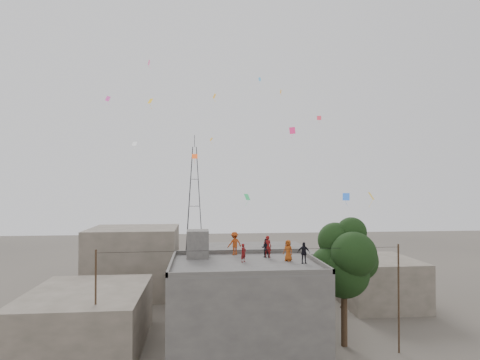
% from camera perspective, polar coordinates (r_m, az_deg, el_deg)
% --- Properties ---
extents(ground, '(140.00, 140.00, 0.00)m').
position_cam_1_polar(ground, '(29.71, 0.65, -23.38)').
color(ground, '#4D473F').
rests_on(ground, ground).
extents(main_building, '(10.00, 8.00, 6.10)m').
position_cam_1_polar(main_building, '(28.69, 0.65, -17.74)').
color(main_building, '#4C4A47').
rests_on(main_building, ground).
extents(parapet, '(10.00, 8.00, 0.30)m').
position_cam_1_polar(parapet, '(27.93, 0.65, -11.44)').
color(parapet, '#4C4A47').
rests_on(parapet, main_building).
extents(stair_head_box, '(1.60, 1.80, 2.00)m').
position_cam_1_polar(stair_head_box, '(30.20, -6.02, -9.01)').
color(stair_head_box, '#4C4A47').
rests_on(stair_head_box, main_building).
extents(neighbor_west, '(8.00, 10.00, 4.00)m').
position_cam_1_polar(neighbor_west, '(31.77, -21.01, -17.98)').
color(neighbor_west, '#5C5549').
rests_on(neighbor_west, ground).
extents(neighbor_north, '(12.00, 9.00, 5.00)m').
position_cam_1_polar(neighbor_north, '(42.53, 1.27, -12.95)').
color(neighbor_north, '#4C4A47').
rests_on(neighbor_north, ground).
extents(neighbor_northwest, '(9.00, 8.00, 7.00)m').
position_cam_1_polar(neighbor_northwest, '(44.55, -14.87, -11.06)').
color(neighbor_northwest, '#5C5549').
rests_on(neighbor_northwest, ground).
extents(neighbor_east, '(7.00, 8.00, 4.40)m').
position_cam_1_polar(neighbor_east, '(42.00, 18.94, -13.47)').
color(neighbor_east, '#5C5549').
rests_on(neighbor_east, ground).
extents(tree, '(4.90, 4.60, 9.10)m').
position_cam_1_polar(tree, '(30.22, 14.80, -10.89)').
color(tree, black).
rests_on(tree, ground).
extents(utility_line, '(20.12, 0.62, 7.40)m').
position_cam_1_polar(utility_line, '(27.34, 2.04, -16.89)').
color(utility_line, black).
rests_on(utility_line, ground).
extents(transmission_tower, '(2.97, 2.97, 20.01)m').
position_cam_1_polar(transmission_tower, '(67.35, -6.50, -2.89)').
color(transmission_tower, black).
rests_on(transmission_tower, ground).
extents(person_red_adult, '(0.70, 0.61, 1.61)m').
position_cam_1_polar(person_red_adult, '(30.07, 3.94, -9.43)').
color(person_red_adult, maroon).
rests_on(person_red_adult, main_building).
extents(person_orange_child, '(0.85, 0.84, 1.48)m').
position_cam_1_polar(person_orange_child, '(28.80, 6.86, -9.93)').
color(person_orange_child, '#A34412').
rests_on(person_orange_child, main_building).
extents(person_dark_child, '(0.81, 0.72, 1.37)m').
position_cam_1_polar(person_dark_child, '(30.18, 3.69, -9.62)').
color(person_dark_child, black).
rests_on(person_dark_child, main_building).
extents(person_dark_adult, '(0.89, 0.48, 1.44)m').
position_cam_1_polar(person_dark_adult, '(28.11, 9.04, -10.18)').
color(person_dark_adult, black).
rests_on(person_dark_adult, main_building).
extents(person_orange_adult, '(1.30, 1.02, 1.76)m').
position_cam_1_polar(person_orange_adult, '(31.12, -0.78, -9.00)').
color(person_orange_adult, '#A03A12').
rests_on(person_orange_adult, main_building).
extents(person_red_child, '(0.54, 0.54, 1.27)m').
position_cam_1_polar(person_red_child, '(28.23, 0.49, -10.33)').
color(person_red_child, maroon).
rests_on(person_red_child, main_building).
extents(kites, '(20.20, 16.87, 12.32)m').
position_cam_1_polar(kites, '(34.63, 1.06, 6.00)').
color(kites, '#F8551A').
rests_on(kites, ground).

